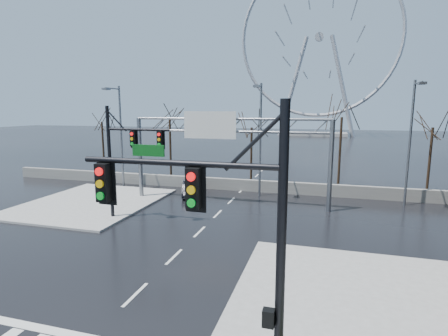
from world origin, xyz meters
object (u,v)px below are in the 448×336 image
(signal_mast_far, at_px, (123,152))
(car, at_px, (191,188))
(sign_gantry, at_px, (224,142))
(ferris_wheel, at_px, (319,44))
(signal_mast_near, at_px, (227,226))

(signal_mast_far, height_order, car, signal_mast_far)
(sign_gantry, bearing_deg, signal_mast_far, -132.47)
(ferris_wheel, bearing_deg, signal_mast_near, -89.92)
(ferris_wheel, bearing_deg, car, -96.58)
(ferris_wheel, distance_m, car, 82.71)
(signal_mast_near, height_order, car, signal_mast_near)
(sign_gantry, xyz_separation_m, ferris_wheel, (5.38, 80.04, 20.95))
(signal_mast_near, bearing_deg, car, 113.70)
(signal_mast_far, xyz_separation_m, ferris_wheel, (10.87, 86.04, 21.30))
(sign_gantry, xyz_separation_m, car, (-3.64, 1.86, -4.49))
(signal_mast_near, bearing_deg, sign_gantry, 106.19)
(signal_mast_near, xyz_separation_m, sign_gantry, (-5.52, 19.00, 0.31))
(signal_mast_far, distance_m, car, 9.08)
(car, bearing_deg, sign_gantry, -46.22)
(signal_mast_near, height_order, sign_gantry, signal_mast_near)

